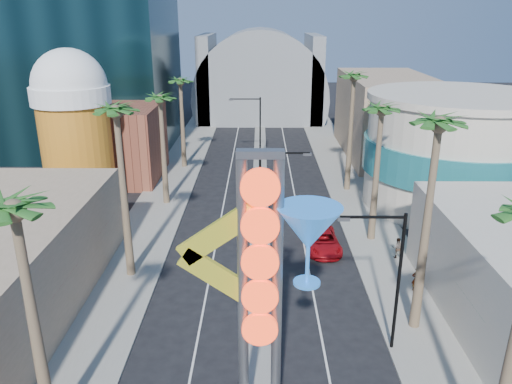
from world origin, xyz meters
name	(u,v)px	position (x,y,z in m)	size (l,w,h in m)	color
sidewalk_west	(170,186)	(-9.50, 35.00, 0.07)	(5.00, 100.00, 0.15)	gray
sidewalk_east	(350,186)	(9.50, 35.00, 0.07)	(5.00, 100.00, 0.15)	gray
median	(260,177)	(0.00, 38.00, 0.07)	(1.60, 84.00, 0.15)	gray
brick_filler_west	(114,143)	(-16.00, 38.00, 4.00)	(10.00, 10.00, 8.00)	brown
filler_east	(386,116)	(16.00, 48.00, 5.00)	(10.00, 20.00, 10.00)	#9C8364
beer_mug	(74,123)	(-17.00, 30.00, 7.84)	(7.00, 7.00, 14.50)	orange
turquoise_building	(454,151)	(18.00, 30.00, 5.25)	(16.60, 16.60, 10.60)	beige
canopy	(260,93)	(0.00, 72.00, 4.31)	(22.00, 16.00, 22.00)	slate
neon_sign	(280,276)	(0.82, 2.96, 7.31)	(6.53, 2.60, 12.55)	gray
streetlight_0	(267,191)	(0.55, 20.00, 4.88)	(3.79, 0.25, 8.00)	black
streetlight_1	(256,124)	(-0.55, 44.00, 4.88)	(3.79, 0.25, 8.00)	black
streetlight_2	(391,270)	(6.72, 8.00, 4.83)	(3.45, 0.25, 8.00)	black
palm_0	(16,225)	(-9.00, 2.00, 9.93)	(2.40, 2.40, 11.70)	brown
palm_1	(117,123)	(-9.00, 16.00, 10.82)	(2.40, 2.40, 12.70)	brown
palm_2	(160,105)	(-9.00, 30.00, 9.48)	(2.40, 2.40, 11.20)	brown
palm_3	(181,87)	(-9.00, 42.00, 9.48)	(2.40, 2.40, 11.20)	brown
palm_5	(437,139)	(9.00, 10.00, 11.27)	(2.40, 2.40, 13.20)	brown
palm_6	(381,118)	(9.00, 22.00, 9.93)	(2.40, 2.40, 11.70)	brown
palm_7	(354,84)	(9.00, 34.00, 10.82)	(2.40, 2.40, 12.70)	brown
red_pickup	(323,241)	(4.86, 20.22, 0.73)	(2.41, 5.24, 1.46)	#AF0D15
pedestrian_a	(416,279)	(10.20, 13.88, 0.97)	(0.60, 0.39, 1.65)	gray
pedestrian_b	(397,248)	(10.18, 18.60, 0.94)	(0.77, 0.60, 1.58)	gray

